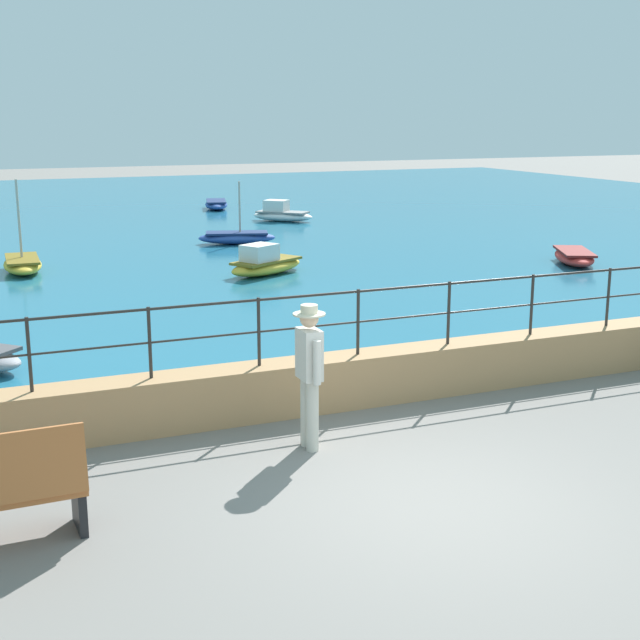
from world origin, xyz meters
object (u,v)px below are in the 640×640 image
Objects in this scene: boat_1 at (574,256)px; boat_6 at (281,214)px; boat_2 at (265,264)px; boat_5 at (237,237)px; person_walking at (309,369)px; boat_0 at (22,264)px; boat_7 at (216,204)px.

boat_1 is 1.08× the size of boat_6.
boat_5 is (0.94, 5.20, -0.07)m from boat_2.
boat_2 is (3.30, 10.88, -0.65)m from person_walking.
boat_7 is at bearing 55.10° from boat_0.
boat_5 reaches higher than boat_1.
boat_0 is 6.04m from boat_2.
boat_2 is at bearing -26.07° from boat_0.
boat_1 is 12.34m from boat_6.
boat_1 is at bearing -74.16° from boat_7.
boat_5 reaches higher than boat_2.
boat_1 is at bearing 39.23° from person_walking.
boat_1 is at bearing -44.66° from boat_5.
boat_2 reaches higher than boat_1.
boat_0 is (-2.12, 13.54, -0.71)m from person_walking.
boat_7 is at bearing 77.98° from boat_2.
boat_1 is 1.00× the size of boat_2.
person_walking is at bearing -104.09° from boat_7.
boat_0 is at bearing -124.90° from boat_7.
boat_7 is (6.50, 25.89, -0.72)m from person_walking.
boat_5 reaches higher than boat_6.
boat_6 is at bearing 107.64° from boat_1.
person_walking is 0.71× the size of boat_5.
boat_6 is (4.20, 10.06, 0.00)m from boat_2.
boat_0 is at bearing -158.16° from boat_5.
boat_1 is at bearing -18.07° from boat_0.
person_walking is at bearing -140.77° from boat_1.
boat_0 is at bearing 98.91° from person_walking.
boat_5 is 5.84m from boat_6.
boat_5 is at bearing 75.22° from person_walking.
boat_6 is 0.93× the size of boat_7.
person_walking is at bearing -104.78° from boat_5.
boat_7 is (2.25, 9.80, -0.01)m from boat_5.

